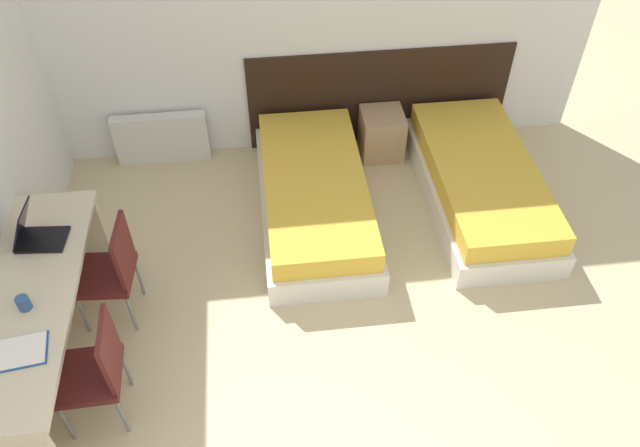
# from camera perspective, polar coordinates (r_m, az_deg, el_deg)

# --- Properties ---
(wall_back) EXTENTS (5.36, 0.05, 2.70)m
(wall_back) POSITION_cam_1_polar(r_m,az_deg,el_deg) (5.53, -2.20, 18.66)
(wall_back) COLOR white
(wall_back) RESTS_ON ground_plane
(headboard_panel) EXTENTS (2.47, 0.03, 0.97)m
(headboard_panel) POSITION_cam_1_polar(r_m,az_deg,el_deg) (6.03, 5.42, 11.44)
(headboard_panel) COLOR black
(headboard_panel) RESTS_ON ground_plane
(bed_near_window) EXTENTS (0.92, 1.95, 0.43)m
(bed_near_window) POSITION_cam_1_polar(r_m,az_deg,el_deg) (5.32, -0.49, 2.49)
(bed_near_window) COLOR silver
(bed_near_window) RESTS_ON ground_plane
(bed_near_door) EXTENTS (0.92, 1.95, 0.43)m
(bed_near_door) POSITION_cam_1_polar(r_m,az_deg,el_deg) (5.62, 14.44, 3.59)
(bed_near_door) COLOR silver
(bed_near_door) RESTS_ON ground_plane
(nightstand) EXTENTS (0.39, 0.39, 0.45)m
(nightstand) POSITION_cam_1_polar(r_m,az_deg,el_deg) (6.00, 5.65, 8.17)
(nightstand) COLOR tan
(nightstand) RESTS_ON ground_plane
(radiator) EXTENTS (0.86, 0.12, 0.49)m
(radiator) POSITION_cam_1_polar(r_m,az_deg,el_deg) (6.06, -14.27, 7.57)
(radiator) COLOR silver
(radiator) RESTS_ON ground_plane
(desk) EXTENTS (0.57, 1.88, 0.77)m
(desk) POSITION_cam_1_polar(r_m,az_deg,el_deg) (4.41, -24.44, -7.35)
(desk) COLOR beige
(desk) RESTS_ON ground_plane
(chair_near_laptop) EXTENTS (0.43, 0.43, 0.89)m
(chair_near_laptop) POSITION_cam_1_polar(r_m,az_deg,el_deg) (4.62, -18.54, -3.93)
(chair_near_laptop) COLOR #511919
(chair_near_laptop) RESTS_ON ground_plane
(chair_near_notebook) EXTENTS (0.41, 0.41, 0.89)m
(chair_near_notebook) POSITION_cam_1_polar(r_m,az_deg,el_deg) (4.13, -19.82, -12.38)
(chair_near_notebook) COLOR #511919
(chair_near_notebook) RESTS_ON ground_plane
(laptop) EXTENTS (0.34, 0.26, 0.31)m
(laptop) POSITION_cam_1_polar(r_m,az_deg,el_deg) (4.55, -24.59, -0.90)
(laptop) COLOR black
(laptop) RESTS_ON desk
(open_notebook) EXTENTS (0.33, 0.27, 0.02)m
(open_notebook) POSITION_cam_1_polar(r_m,az_deg,el_deg) (4.01, -25.74, -10.52)
(open_notebook) COLOR #1E4793
(open_notebook) RESTS_ON desk
(mug) EXTENTS (0.08, 0.08, 0.09)m
(mug) POSITION_cam_1_polar(r_m,az_deg,el_deg) (4.18, -25.47, -6.59)
(mug) COLOR #2D5184
(mug) RESTS_ON desk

